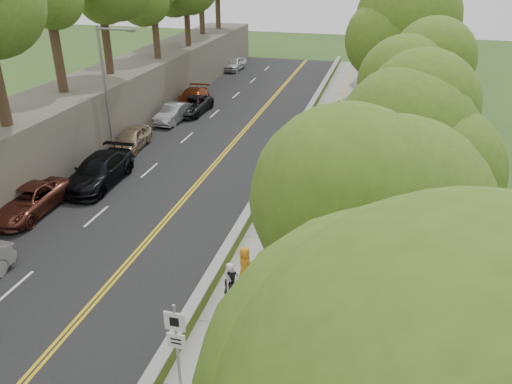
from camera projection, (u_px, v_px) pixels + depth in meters
ground at (186, 319)px, 17.93m from camera, size 140.00×140.00×0.00m
road at (195, 156)px, 32.22m from camera, size 11.20×66.00×0.04m
sidewalk at (318, 168)px, 30.40m from camera, size 4.20×66.00×0.05m
jersey_barrier at (281, 160)px, 30.80m from camera, size 0.42×66.00×0.60m
rock_embankment at (80, 116)px, 33.22m from camera, size 5.00×66.00×4.00m
chainlink_fence at (354, 156)px, 29.49m from camera, size 0.04×66.00×2.00m
trees_fenceside at (409, 55)px, 26.34m from camera, size 7.00×66.00×14.00m
streetlight at (108, 83)px, 30.50m from camera, size 2.52×0.22×8.00m
signpost at (176, 339)px, 14.21m from camera, size 0.62×0.09×3.10m
construction_barrel at (353, 139)px, 33.46m from camera, size 0.62×0.62×1.01m
concrete_block at (300, 277)px, 19.54m from camera, size 1.16×0.91×0.73m
car_2 at (28, 200)px, 24.83m from camera, size 2.44×5.05×1.39m
car_3 at (99, 171)px, 27.89m from camera, size 2.44×5.60×1.60m
car_4 at (131, 139)px, 32.98m from camera, size 2.03×4.30×1.42m
car_5 at (173, 113)px, 38.25m from camera, size 1.72×4.26×1.37m
car_6 at (192, 105)px, 40.31m from camera, size 2.37×4.90×1.34m
car_7 at (192, 99)px, 41.74m from camera, size 2.53×5.31×1.49m
car_8 at (235, 64)px, 54.99m from camera, size 2.00×4.24×1.40m
painter_0 at (245, 265)px, 19.54m from camera, size 0.78×0.91×1.58m
painter_1 at (232, 286)px, 18.03m from camera, size 0.70×0.82×1.91m
painter_2 at (232, 289)px, 18.10m from camera, size 0.83×0.94×1.62m
painter_3 at (272, 209)px, 23.65m from camera, size 0.79×1.20×1.74m
person_far at (339, 113)px, 37.50m from camera, size 1.13×0.58×1.86m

